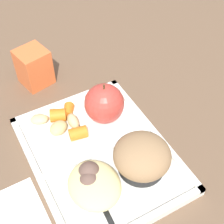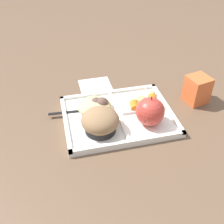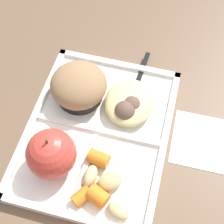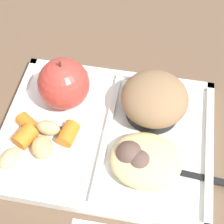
{
  "view_description": "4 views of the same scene",
  "coord_description": "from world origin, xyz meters",
  "px_view_note": "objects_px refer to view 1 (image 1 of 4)",
  "views": [
    {
      "loc": [
        0.32,
        -0.15,
        0.52
      ],
      "look_at": [
        -0.04,
        0.05,
        0.06
      ],
      "focal_mm": 53.15,
      "sensor_mm": 36.0,
      "label": 1
    },
    {
      "loc": [
        0.16,
        0.59,
        0.51
      ],
      "look_at": [
        0.03,
        0.05,
        0.07
      ],
      "focal_mm": 43.79,
      "sensor_mm": 36.0,
      "label": 2
    },
    {
      "loc": [
        -0.25,
        -0.09,
        0.52
      ],
      "look_at": [
        0.03,
        -0.02,
        0.04
      ],
      "focal_mm": 52.98,
      "sensor_mm": 36.0,
      "label": 3
    },
    {
      "loc": [
        0.05,
        -0.25,
        0.45
      ],
      "look_at": [
        0.0,
        0.02,
        0.05
      ],
      "focal_mm": 53.7,
      "sensor_mm": 36.0,
      "label": 4
    }
  ],
  "objects_px": {
    "green_apple": "(104,103)",
    "bran_muffin": "(142,157)",
    "lunch_tray": "(99,155)",
    "milk_carton": "(34,67)",
    "plastic_fork": "(104,209)"
  },
  "relations": [
    {
      "from": "bran_muffin",
      "to": "plastic_fork",
      "type": "bearing_deg",
      "value": -67.43
    },
    {
      "from": "lunch_tray",
      "to": "bran_muffin",
      "type": "bearing_deg",
      "value": 39.34
    },
    {
      "from": "bran_muffin",
      "to": "lunch_tray",
      "type": "bearing_deg",
      "value": -140.66
    },
    {
      "from": "bran_muffin",
      "to": "plastic_fork",
      "type": "xyz_separation_m",
      "value": [
        0.04,
        -0.1,
        -0.03
      ]
    },
    {
      "from": "milk_carton",
      "to": "bran_muffin",
      "type": "bearing_deg",
      "value": 1.32
    },
    {
      "from": "lunch_tray",
      "to": "plastic_fork",
      "type": "bearing_deg",
      "value": -23.09
    },
    {
      "from": "plastic_fork",
      "to": "milk_carton",
      "type": "relative_size",
      "value": 1.92
    },
    {
      "from": "bran_muffin",
      "to": "milk_carton",
      "type": "bearing_deg",
      "value": -165.92
    },
    {
      "from": "green_apple",
      "to": "bran_muffin",
      "type": "bearing_deg",
      "value": 0.0
    },
    {
      "from": "milk_carton",
      "to": "plastic_fork",
      "type": "bearing_deg",
      "value": -15.15
    },
    {
      "from": "plastic_fork",
      "to": "milk_carton",
      "type": "distance_m",
      "value": 0.36
    },
    {
      "from": "green_apple",
      "to": "bran_muffin",
      "type": "xyz_separation_m",
      "value": [
        0.14,
        0.0,
        -0.01
      ]
    },
    {
      "from": "bran_muffin",
      "to": "plastic_fork",
      "type": "relative_size",
      "value": 0.62
    },
    {
      "from": "lunch_tray",
      "to": "green_apple",
      "type": "height_order",
      "value": "green_apple"
    },
    {
      "from": "milk_carton",
      "to": "lunch_tray",
      "type": "bearing_deg",
      "value": -6.39
    }
  ]
}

